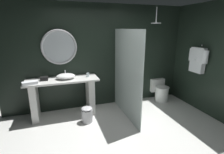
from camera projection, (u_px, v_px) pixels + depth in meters
ground_plane at (127, 146)px, 3.06m from camera, size 5.76×5.76×0.00m
back_wall_panel at (100, 57)px, 4.44m from camera, size 4.80×0.10×2.60m
side_wall_right at (207, 59)px, 4.11m from camera, size 0.10×2.47×2.60m
vanity_counter at (63, 94)px, 4.02m from camera, size 1.62×0.59×0.90m
vessel_sink at (66, 76)px, 3.94m from camera, size 0.43×0.35×0.17m
tumbler_cup at (88, 75)px, 4.11m from camera, size 0.07×0.07×0.09m
tissue_box at (44, 79)px, 3.82m from camera, size 0.16×0.12×0.08m
round_wall_mirror at (59, 47)px, 3.99m from camera, size 0.81×0.05×0.81m
shower_glass_panel at (127, 75)px, 3.90m from camera, size 0.02×1.55×2.00m
rain_shower_head at (156, 22)px, 4.14m from camera, size 0.24×0.24×0.38m
hanging_bathrobe at (198, 59)px, 4.19m from camera, size 0.20×0.56×0.68m
toilet at (160, 90)px, 5.00m from camera, size 0.42×0.60×0.58m
waste_bin at (87, 114)px, 3.80m from camera, size 0.24×0.24×0.36m
folded_hand_towel at (30, 83)px, 3.54m from camera, size 0.32×0.21×0.06m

